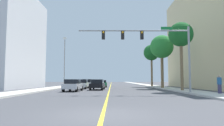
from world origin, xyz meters
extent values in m
plane|color=#47474C|center=(0.00, 42.00, 0.00)|extent=(192.00, 192.00, 0.00)
cube|color=beige|center=(-8.96, 42.00, 0.07)|extent=(2.90, 168.00, 0.15)
cube|color=beige|center=(8.96, 42.00, 0.07)|extent=(2.90, 168.00, 0.15)
cube|color=yellow|center=(0.00, 42.00, 0.00)|extent=(0.16, 144.00, 0.01)
cylinder|color=gray|center=(7.91, 11.89, 3.38)|extent=(0.20, 0.20, 6.46)
cylinder|color=gray|center=(2.49, 11.89, 6.19)|extent=(10.84, 0.14, 0.14)
cube|color=black|center=(3.30, 11.89, 5.74)|extent=(0.32, 0.24, 0.84)
sphere|color=orange|center=(3.30, 11.75, 5.99)|extent=(0.20, 0.20, 0.20)
cube|color=black|center=(1.40, 11.89, 5.74)|extent=(0.32, 0.24, 0.84)
sphere|color=orange|center=(1.40, 11.75, 5.99)|extent=(0.20, 0.20, 0.20)
cube|color=black|center=(-0.49, 11.89, 5.74)|extent=(0.32, 0.24, 0.84)
sphere|color=orange|center=(-0.49, 11.75, 5.99)|extent=(0.20, 0.20, 0.20)
cube|color=#147233|center=(5.74, 11.89, 6.44)|extent=(1.10, 0.04, 0.28)
cylinder|color=gray|center=(-8.01, 27.98, 4.38)|extent=(0.16, 0.16, 8.47)
cube|color=beige|center=(-8.01, 27.98, 8.77)|extent=(0.56, 0.28, 0.20)
cylinder|color=brown|center=(8.46, 15.80, 3.42)|extent=(0.34, 0.34, 6.54)
sphere|color=#195B23|center=(8.46, 15.80, 6.69)|extent=(2.87, 2.87, 2.87)
cone|color=#195B23|center=(9.31, 15.68, 6.49)|extent=(0.57, 1.24, 1.50)
cone|color=#195B23|center=(8.93, 16.52, 6.49)|extent=(1.44, 1.15, 1.51)
cone|color=#195B23|center=(8.04, 16.56, 6.49)|extent=(1.48, 1.09, 1.47)
cone|color=#195B23|center=(7.60, 15.72, 6.49)|extent=(0.55, 1.38, 1.36)
cone|color=#195B23|center=(7.98, 15.09, 6.49)|extent=(1.30, 1.05, 1.42)
cone|color=#195B23|center=(8.81, 15.02, 6.49)|extent=(1.39, 0.94, 1.25)
cylinder|color=brown|center=(8.13, 23.78, 3.34)|extent=(0.44, 0.44, 6.37)
sphere|color=#287F33|center=(8.13, 23.78, 6.52)|extent=(3.60, 3.60, 3.60)
cone|color=#287F33|center=(9.19, 23.57, 6.32)|extent=(0.72, 1.95, 1.50)
cone|color=#287F33|center=(8.71, 24.69, 6.32)|extent=(1.45, 1.13, 1.56)
cone|color=#287F33|center=(7.74, 24.79, 6.32)|extent=(1.80, 1.09, 1.42)
cone|color=#287F33|center=(7.05, 23.77, 6.32)|extent=(0.45, 1.46, 1.79)
cone|color=#287F33|center=(7.51, 22.90, 6.32)|extent=(1.55, 1.29, 1.65)
cone|color=#287F33|center=(8.57, 22.79, 6.32)|extent=(1.83, 1.21, 1.41)
cylinder|color=brown|center=(8.05, 31.76, 3.41)|extent=(0.37, 0.37, 6.52)
sphere|color=#195B23|center=(8.05, 31.76, 6.67)|extent=(3.06, 3.06, 3.06)
cone|color=#195B23|center=(8.96, 31.73, 6.47)|extent=(0.48, 1.50, 1.41)
cone|color=#195B23|center=(8.00, 32.67, 6.47)|extent=(1.59, 0.53, 1.11)
cone|color=#195B23|center=(7.13, 31.80, 6.47)|extent=(0.49, 1.54, 1.48)
cone|color=#195B23|center=(8.23, 30.86, 6.47)|extent=(1.62, 0.74, 1.27)
cube|color=slate|center=(-4.28, 30.79, 0.63)|extent=(1.78, 4.38, 0.62)
cube|color=black|center=(-4.28, 30.71, 1.21)|extent=(1.54, 2.21, 0.54)
cylinder|color=black|center=(-5.06, 32.40, 0.32)|extent=(0.23, 0.64, 0.64)
cylinder|color=black|center=(-3.56, 32.43, 0.32)|extent=(0.23, 0.64, 0.64)
cylinder|color=black|center=(-5.01, 29.16, 0.32)|extent=(0.23, 0.64, 0.64)
cylinder|color=black|center=(-3.50, 29.18, 0.32)|extent=(0.23, 0.64, 0.64)
cube|color=#BCBCC1|center=(-4.27, 16.55, 0.61)|extent=(1.86, 4.25, 0.58)
cube|color=black|center=(-4.28, 16.24, 1.16)|extent=(1.58, 2.20, 0.52)
cylinder|color=black|center=(-4.96, 18.12, 0.32)|extent=(0.24, 0.65, 0.64)
cylinder|color=black|center=(-3.46, 18.06, 0.32)|extent=(0.24, 0.65, 0.64)
cylinder|color=black|center=(-5.08, 15.03, 0.32)|extent=(0.24, 0.65, 0.64)
cylinder|color=black|center=(-3.57, 14.98, 0.32)|extent=(0.24, 0.65, 0.64)
cube|color=#196638|center=(-1.60, 31.06, 0.60)|extent=(2.07, 3.99, 0.55)
cube|color=black|center=(-1.58, 30.77, 1.09)|extent=(1.74, 1.80, 0.43)
cylinder|color=black|center=(-2.51, 32.43, 0.32)|extent=(0.25, 0.65, 0.64)
cylinder|color=black|center=(-0.81, 32.51, 0.32)|extent=(0.25, 0.65, 0.64)
cylinder|color=black|center=(-2.38, 29.62, 0.32)|extent=(0.25, 0.65, 0.64)
cylinder|color=black|center=(-0.69, 29.70, 0.32)|extent=(0.25, 0.65, 0.64)
cube|color=black|center=(-1.61, 20.21, 0.60)|extent=(1.89, 4.52, 0.56)
cube|color=black|center=(-1.61, 20.23, 1.15)|extent=(1.60, 2.23, 0.53)
cylinder|color=black|center=(-2.31, 21.92, 0.32)|extent=(0.24, 0.65, 0.64)
cylinder|color=black|center=(-0.78, 21.86, 0.32)|extent=(0.24, 0.65, 0.64)
cylinder|color=black|center=(-2.44, 18.56, 0.32)|extent=(0.24, 0.65, 0.64)
cylinder|color=black|center=(-0.92, 18.50, 0.32)|extent=(0.24, 0.65, 0.64)
cube|color=white|center=(-4.24, 23.53, 0.60)|extent=(1.75, 4.26, 0.57)
cube|color=black|center=(-4.24, 23.51, 1.16)|extent=(1.53, 2.18, 0.54)
cylinder|color=black|center=(-4.97, 25.10, 0.32)|extent=(0.23, 0.64, 0.64)
cylinder|color=black|center=(-3.46, 25.09, 0.32)|extent=(0.23, 0.64, 0.64)
cylinder|color=black|center=(-5.01, 21.97, 0.32)|extent=(0.23, 0.64, 0.64)
cylinder|color=black|center=(-3.50, 21.95, 0.32)|extent=(0.23, 0.64, 0.64)
cube|color=gold|center=(-6.16, 39.55, 0.66)|extent=(1.76, 4.13, 0.68)
cube|color=black|center=(-6.16, 39.83, 1.22)|extent=(1.53, 2.10, 0.43)
cylinder|color=black|center=(-5.38, 38.06, 0.32)|extent=(0.23, 0.64, 0.64)
cylinder|color=black|center=(-6.89, 38.04, 0.32)|extent=(0.23, 0.64, 0.64)
cylinder|color=black|center=(-5.42, 41.07, 0.32)|extent=(0.23, 0.64, 0.64)
cylinder|color=black|center=(-6.93, 41.05, 0.32)|extent=(0.23, 0.64, 0.64)
cylinder|color=#3F3859|center=(9.86, 10.18, 0.55)|extent=(0.32, 0.32, 0.79)
cylinder|color=#26598C|center=(9.86, 10.18, 1.26)|extent=(0.38, 0.38, 0.63)
sphere|color=tan|center=(9.86, 10.18, 1.68)|extent=(0.22, 0.22, 0.22)
camera|label=1|loc=(0.36, -8.16, 1.33)|focal=33.17mm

